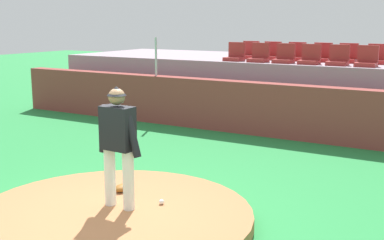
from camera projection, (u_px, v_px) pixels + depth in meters
ground_plane at (112, 225)px, 6.87m from camera, size 60.00×60.00×0.00m
pitchers_mound at (112, 218)px, 6.85m from camera, size 3.86×3.86×0.19m
pitcher at (118, 138)px, 6.82m from camera, size 0.73×0.27×1.69m
baseball at (162, 202)px, 7.10m from camera, size 0.07×0.07×0.07m
fielding_glove at (123, 188)px, 7.64m from camera, size 0.20×0.30×0.11m
brick_barrier at (277, 110)px, 11.98m from camera, size 16.20×0.40×1.28m
fence_post_left at (156, 57)px, 13.49m from camera, size 0.06×0.06×1.03m
bleacher_platform at (313, 89)px, 14.31m from camera, size 14.85×4.06×1.66m
stadium_chair_0 at (235, 55)px, 13.71m from camera, size 0.48×0.44×0.50m
stadium_chair_1 at (259, 56)px, 13.34m from camera, size 0.48×0.44×0.50m
stadium_chair_2 at (284, 57)px, 13.01m from camera, size 0.48×0.44×0.50m
stadium_chair_3 at (310, 58)px, 12.66m from camera, size 0.48×0.44×0.50m
stadium_chair_4 at (338, 59)px, 12.34m from camera, size 0.48×0.44×0.50m
stadium_chair_5 at (367, 60)px, 11.98m from camera, size 0.48×0.44×0.50m
stadium_chair_6 at (250, 53)px, 14.48m from camera, size 0.48×0.44×0.50m
stadium_chair_7 at (271, 54)px, 14.12m from camera, size 0.48×0.44×0.50m
stadium_chair_8 at (296, 55)px, 13.76m from camera, size 0.48×0.44×0.50m
stadium_chair_9 at (322, 56)px, 13.41m from camera, size 0.48×0.44×0.50m
stadium_chair_10 at (348, 57)px, 13.10m from camera, size 0.48×0.44×0.50m
stadium_chair_11 at (377, 58)px, 12.75m from camera, size 0.48×0.44×0.50m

